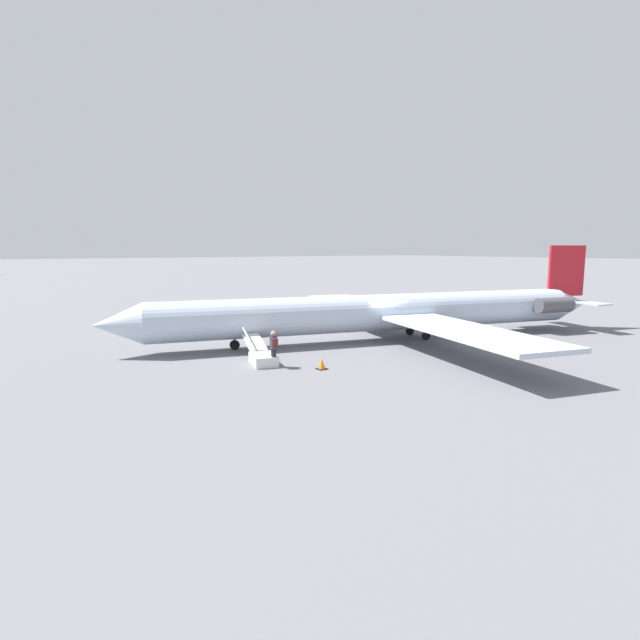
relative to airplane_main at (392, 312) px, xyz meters
name	(u,v)px	position (x,y,z in m)	size (l,w,h in m)	color
ground_plane	(379,340)	(0.85, -0.25, -1.73)	(600.00, 600.00, 0.00)	slate
airplane_main	(392,312)	(0.00, 0.00, 0.00)	(31.88, 25.11, 5.80)	silver
boarding_stairs	(261,356)	(9.74, 0.94, -1.37)	(2.09, 4.13, 1.52)	silver
passenger	(274,346)	(9.72, 2.09, -0.72)	(0.42, 0.56, 1.74)	#23232D
traffic_cone_near_stairs	(322,364)	(8.11, 3.74, -1.50)	(0.46, 0.46, 0.50)	black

